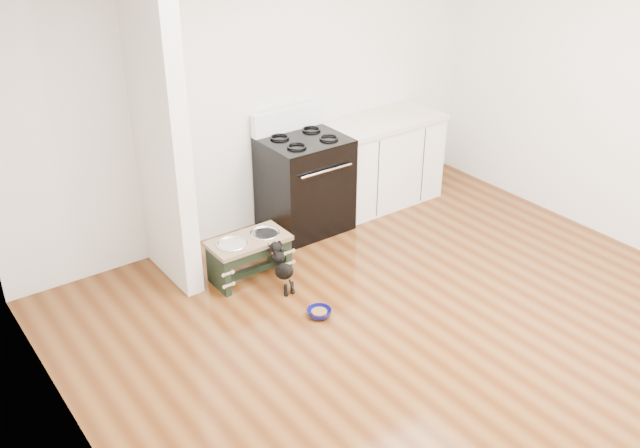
{
  "coord_description": "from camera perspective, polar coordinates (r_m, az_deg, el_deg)",
  "views": [
    {
      "loc": [
        -3.27,
        -2.95,
        3.29
      ],
      "look_at": [
        -0.24,
        1.24,
        0.57
      ],
      "focal_mm": 40.0,
      "sensor_mm": 36.0,
      "label": 1
    }
  ],
  "objects": [
    {
      "name": "puppy",
      "position": [
        5.94,
        -3.08,
        -3.33
      ],
      "size": [
        0.12,
        0.35,
        0.42
      ],
      "color": "black",
      "rests_on": "ground"
    },
    {
      "name": "floor_bowl",
      "position": [
        5.7,
        -0.06,
        -7.12
      ],
      "size": [
        0.26,
        0.26,
        0.06
      ],
      "rotation": [
        0.0,
        0.0,
        -0.43
      ],
      "color": "#0D0D5D",
      "rests_on": "ground"
    },
    {
      "name": "partition_wall",
      "position": [
        5.8,
        -12.73,
        7.53
      ],
      "size": [
        0.15,
        0.8,
        2.7
      ],
      "primitive_type": "cube",
      "color": "silver",
      "rests_on": "ground"
    },
    {
      "name": "cabinet_run",
      "position": [
        7.39,
        4.95,
        5.06
      ],
      "size": [
        1.24,
        0.64,
        0.91
      ],
      "color": "white",
      "rests_on": "ground"
    },
    {
      "name": "oven_range",
      "position": [
        6.81,
        -1.25,
        3.36
      ],
      "size": [
        0.76,
        0.69,
        1.14
      ],
      "color": "black",
      "rests_on": "ground"
    },
    {
      "name": "dog_feeder",
      "position": [
        6.1,
        -5.68,
        -2.11
      ],
      "size": [
        0.69,
        0.37,
        0.39
      ],
      "color": "black",
      "rests_on": "ground"
    },
    {
      "name": "ground",
      "position": [
        5.5,
        9.72,
        -9.48
      ],
      "size": [
        5.0,
        5.0,
        0.0
      ],
      "primitive_type": "plane",
      "color": "#4D250D",
      "rests_on": "ground"
    },
    {
      "name": "room_shell",
      "position": [
        4.71,
        11.28,
        6.44
      ],
      "size": [
        5.0,
        5.0,
        5.0
      ],
      "color": "silver",
      "rests_on": "ground"
    }
  ]
}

